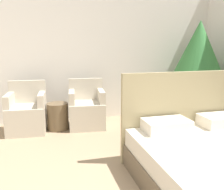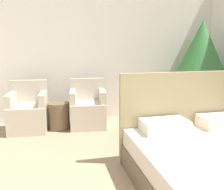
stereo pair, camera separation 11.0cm
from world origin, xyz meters
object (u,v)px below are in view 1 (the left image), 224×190
(armchair_near_window_left, at_px, (27,115))
(potted_palm, at_px, (198,56))
(side_table, at_px, (58,116))
(armchair_near_window_right, at_px, (87,111))

(armchair_near_window_left, bearing_deg, potted_palm, 1.89)
(armchair_near_window_left, bearing_deg, side_table, 5.30)
(armchair_near_window_left, height_order, potted_palm, potted_palm)
(potted_palm, distance_m, side_table, 2.88)
(armchair_near_window_left, xyz_separation_m, potted_palm, (3.21, -0.15, 0.98))
(armchair_near_window_left, distance_m, side_table, 0.53)
(armchair_near_window_right, relative_size, side_table, 1.83)
(armchair_near_window_right, xyz_separation_m, potted_palm, (2.16, -0.15, 0.98))
(armchair_near_window_right, xyz_separation_m, side_table, (-0.53, 0.01, -0.06))
(armchair_near_window_right, bearing_deg, potted_palm, 2.21)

